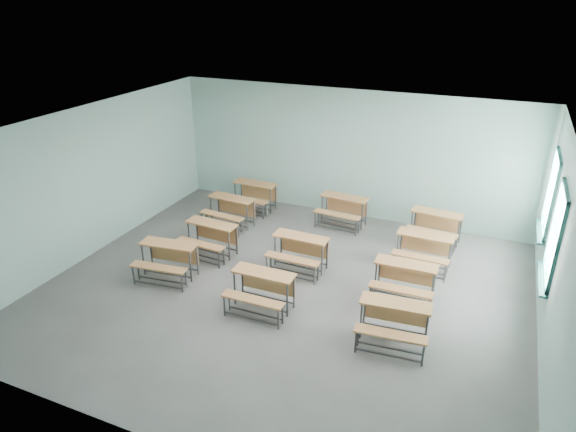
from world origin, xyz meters
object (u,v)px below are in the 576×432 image
desk_unit_r0c1 (261,286)px  desk_unit_r3c1 (343,207)px  desk_unit_r1c2 (404,277)px  desk_unit_r2c2 (424,247)px  desk_unit_r0c2 (394,318)px  desk_unit_r1c1 (299,248)px  desk_unit_r0c0 (167,256)px  desk_unit_r3c2 (435,223)px  desk_unit_r2c0 (230,208)px  desk_unit_r1c0 (209,234)px  desk_unit_r3c0 (253,192)px

desk_unit_r0c1 → desk_unit_r3c1: same height
desk_unit_r1c2 → desk_unit_r2c2: bearing=83.6°
desk_unit_r0c2 → desk_unit_r1c1: size_ratio=1.04×
desk_unit_r0c0 → desk_unit_r3c2: same height
desk_unit_r0c0 → desk_unit_r0c1: (2.23, -0.27, 0.00)m
desk_unit_r0c1 → desk_unit_r2c0: (-2.27, 2.91, 0.00)m
desk_unit_r0c0 → desk_unit_r1c2: (4.52, 1.07, 0.00)m
desk_unit_r0c1 → desk_unit_r2c2: (2.42, 2.70, 0.00)m
desk_unit_r0c2 → desk_unit_r1c0: bearing=156.5°
desk_unit_r0c0 → desk_unit_r0c2: bearing=-10.3°
desk_unit_r0c0 → desk_unit_r2c0: 2.64m
desk_unit_r3c1 → desk_unit_r3c2: 2.23m
desk_unit_r1c2 → desk_unit_r3c1: 3.41m
desk_unit_r0c0 → desk_unit_r2c2: same height
desk_unit_r0c1 → desk_unit_r0c2: 2.40m
desk_unit_r1c1 → desk_unit_r1c2: bearing=-5.7°
desk_unit_r3c2 → desk_unit_r0c1: bearing=-117.3°
desk_unit_r0c1 → desk_unit_r3c0: (-2.21, 4.05, 0.00)m
desk_unit_r0c2 → desk_unit_r2c2: (0.02, 2.72, 0.00)m
desk_unit_r1c2 → desk_unit_r3c0: size_ratio=0.98×
desk_unit_r3c1 → desk_unit_r3c2: size_ratio=1.00×
desk_unit_r1c2 → desk_unit_r2c2: (0.12, 1.36, 0.00)m
desk_unit_r3c0 → desk_unit_r2c2: bearing=-13.3°
desk_unit_r0c2 → desk_unit_r3c0: 6.15m
desk_unit_r1c2 → desk_unit_r0c1: bearing=-151.0°
desk_unit_r1c1 → desk_unit_r2c2: same height
desk_unit_r2c0 → desk_unit_r2c2: same height
desk_unit_r0c0 → desk_unit_r3c0: size_ratio=1.04×
desk_unit_r3c1 → desk_unit_r1c2: bearing=-48.6°
desk_unit_r0c2 → desk_unit_r3c2: bearing=84.2°
desk_unit_r0c2 → desk_unit_r3c0: size_ratio=1.02×
desk_unit_r1c2 → desk_unit_r3c1: (-2.06, 2.71, 0.00)m
desk_unit_r2c0 → desk_unit_r3c1: same height
desk_unit_r1c0 → desk_unit_r2c2: 4.55m
desk_unit_r1c2 → desk_unit_r1c0: bearing=177.3°
desk_unit_r0c2 → desk_unit_r1c1: same height
desk_unit_r3c0 → desk_unit_r3c1: bearing=2.9°
desk_unit_r0c2 → desk_unit_r1c1: 2.84m
desk_unit_r3c1 → desk_unit_r2c0: bearing=-151.5°
desk_unit_r0c0 → desk_unit_r2c2: (4.64, 2.43, 0.00)m
desk_unit_r2c2 → desk_unit_r3c2: size_ratio=0.97×
desk_unit_r2c2 → desk_unit_r1c1: bearing=-153.8°
desk_unit_r2c2 → desk_unit_r3c1: size_ratio=0.97×
desk_unit_r0c0 → desk_unit_r1c2: same height
desk_unit_r1c1 → desk_unit_r0c1: bearing=-91.4°
desk_unit_r2c0 → desk_unit_r3c1: 2.75m
desk_unit_r2c0 → desk_unit_r3c2: 4.85m
desk_unit_r0c1 → desk_unit_r2c2: size_ratio=0.99×
desk_unit_r1c1 → desk_unit_r2c2: 2.59m
desk_unit_r0c2 → desk_unit_r1c2: bearing=89.5°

